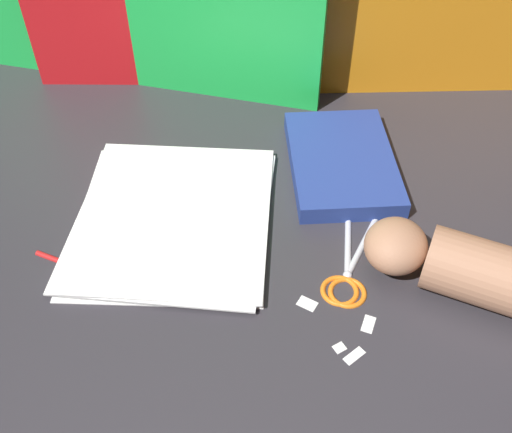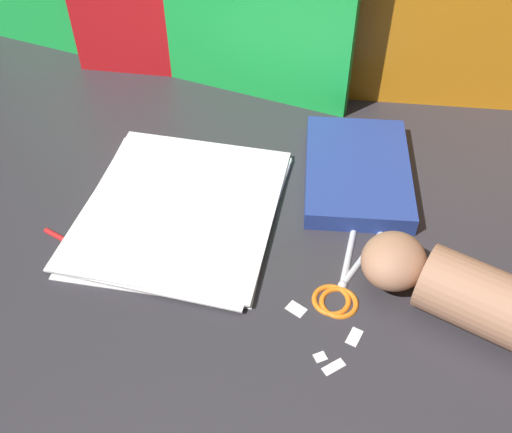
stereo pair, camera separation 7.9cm
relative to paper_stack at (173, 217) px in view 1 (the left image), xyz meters
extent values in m
plane|color=#2D2B30|center=(0.11, -0.06, -0.01)|extent=(6.00, 6.00, 0.00)
cube|color=white|center=(0.00, 0.00, 0.00)|extent=(0.29, 0.32, 0.00)
cube|color=white|center=(0.00, 0.00, 0.00)|extent=(0.28, 0.31, 0.00)
cube|color=white|center=(0.00, 0.00, 0.00)|extent=(0.28, 0.32, 0.00)
cube|color=white|center=(0.00, 0.00, 0.00)|extent=(0.27, 0.31, 0.00)
cube|color=navy|center=(0.25, 0.13, 0.01)|extent=(0.19, 0.25, 0.03)
sphere|color=silver|center=(0.25, -0.09, 0.00)|extent=(0.01, 0.01, 0.01)
cylinder|color=silver|center=(0.25, -0.02, 0.00)|extent=(0.02, 0.12, 0.01)
torus|color=orange|center=(0.25, -0.12, 0.00)|extent=(0.05, 0.05, 0.01)
cylinder|color=silver|center=(0.27, -0.03, 0.00)|extent=(0.06, 0.12, 0.01)
torus|color=orange|center=(0.24, -0.11, 0.00)|extent=(0.07, 0.07, 0.01)
ellipsoid|color=#A87556|center=(0.31, -0.07, 0.04)|extent=(0.11, 0.11, 0.06)
cube|color=white|center=(0.23, -0.20, -0.01)|extent=(0.02, 0.02, 0.00)
cube|color=white|center=(0.27, -0.16, -0.01)|extent=(0.02, 0.03, 0.00)
cube|color=white|center=(0.25, -0.21, -0.01)|extent=(0.03, 0.03, 0.00)
cube|color=white|center=(0.19, -0.14, -0.01)|extent=(0.03, 0.03, 0.00)
cylinder|color=red|center=(-0.12, -0.10, 0.00)|extent=(0.12, 0.05, 0.01)
camera|label=1|loc=(0.16, -0.59, 0.62)|focal=42.00mm
camera|label=2|loc=(0.24, -0.58, 0.62)|focal=42.00mm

